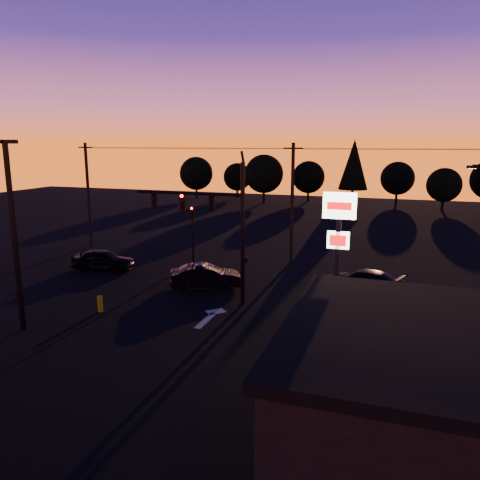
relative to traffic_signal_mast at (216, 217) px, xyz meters
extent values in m
plane|color=black|center=(0.10, -3.99, -4.94)|extent=(120.00, 120.00, 0.00)
cube|color=beige|center=(0.60, -2.99, -4.93)|extent=(0.35, 2.20, 0.01)
cube|color=beige|center=(0.60, -1.59, -4.93)|extent=(1.20, 1.20, 0.01)
cylinder|color=black|center=(1.60, 0.01, -0.94)|extent=(0.24, 0.24, 8.00)
cylinder|color=black|center=(1.60, 0.01, 3.26)|extent=(0.14, 0.52, 0.76)
cylinder|color=black|center=(-1.65, 0.01, 1.26)|extent=(6.50, 0.16, 0.16)
cube|color=black|center=(-0.20, 0.01, 0.76)|extent=(0.32, 0.22, 0.95)
sphere|color=black|center=(-0.20, -0.12, 1.11)|extent=(0.18, 0.18, 0.18)
sphere|color=black|center=(-0.20, -0.12, 0.81)|extent=(0.18, 0.18, 0.18)
sphere|color=black|center=(-0.20, -0.12, 0.51)|extent=(0.18, 0.18, 0.18)
cube|color=black|center=(-2.00, 0.01, 0.76)|extent=(0.32, 0.22, 0.95)
sphere|color=#FF0705|center=(-2.00, -0.12, 1.11)|extent=(0.18, 0.18, 0.18)
sphere|color=black|center=(-2.00, -0.12, 0.81)|extent=(0.18, 0.18, 0.18)
sphere|color=black|center=(-2.00, -0.12, 0.51)|extent=(0.18, 0.18, 0.18)
cube|color=black|center=(-3.80, 0.01, 0.76)|extent=(0.32, 0.22, 0.95)
sphere|color=black|center=(-3.80, -0.12, 1.11)|extent=(0.18, 0.18, 0.18)
sphere|color=black|center=(-3.80, -0.12, 0.81)|extent=(0.18, 0.18, 0.18)
sphere|color=black|center=(-3.80, -0.12, 0.51)|extent=(0.18, 0.18, 0.18)
cube|color=black|center=(1.78, 0.01, -2.34)|extent=(0.22, 0.18, 0.28)
cylinder|color=black|center=(-4.90, 7.51, -3.14)|extent=(0.14, 0.14, 3.60)
cube|color=black|center=(-4.90, 7.51, -1.04)|extent=(0.30, 0.20, 0.90)
sphere|color=#FF0705|center=(-4.90, 7.39, -0.72)|extent=(0.18, 0.18, 0.18)
sphere|color=black|center=(-4.90, 7.39, -1.00)|extent=(0.18, 0.18, 0.18)
sphere|color=black|center=(-4.90, 7.39, -1.28)|extent=(0.18, 0.18, 0.18)
cube|color=black|center=(-7.40, -6.99, -0.44)|extent=(0.18, 0.18, 9.00)
cube|color=black|center=(-7.05, -6.99, 4.11)|extent=(0.55, 0.30, 0.18)
cube|color=black|center=(7.10, -2.49, -1.74)|extent=(0.22, 0.22, 6.40)
cube|color=white|center=(7.10, -2.49, 1.26)|extent=(1.50, 0.25, 1.20)
cube|color=red|center=(7.10, -2.63, 1.26)|extent=(1.10, 0.02, 0.35)
cube|color=white|center=(7.10, -2.49, -0.34)|extent=(1.00, 0.22, 0.80)
cube|color=red|center=(7.10, -2.62, -0.34)|extent=(0.75, 0.02, 0.50)
cube|color=black|center=(12.90, 1.51, 2.91)|extent=(0.50, 0.22, 0.14)
plane|color=#FFB759|center=(12.90, 1.51, 2.83)|extent=(0.35, 0.35, 0.00)
cylinder|color=black|center=(-15.90, 10.01, -0.44)|extent=(0.26, 0.26, 9.00)
cube|color=black|center=(-15.90, 10.01, 3.66)|extent=(1.40, 0.10, 0.10)
cylinder|color=black|center=(2.10, 10.01, -0.44)|extent=(0.26, 0.26, 9.00)
cube|color=black|center=(2.10, 10.01, 3.66)|extent=(1.40, 0.10, 0.10)
cylinder|color=black|center=(-6.90, 9.41, 3.61)|extent=(18.00, 0.02, 0.02)
cylinder|color=black|center=(-6.90, 10.01, 3.66)|extent=(18.00, 0.02, 0.02)
cylinder|color=black|center=(-6.90, 10.61, 3.61)|extent=(18.00, 0.02, 0.02)
cylinder|color=black|center=(11.10, 9.41, 3.61)|extent=(18.00, 0.02, 0.02)
cylinder|color=black|center=(11.10, 10.01, 3.66)|extent=(18.00, 0.02, 0.02)
cylinder|color=black|center=(11.10, 10.61, 3.61)|extent=(18.00, 0.02, 0.02)
cube|color=black|center=(9.10, -7.47, -3.54)|extent=(2.20, 0.05, 1.60)
cube|color=black|center=(12.10, -7.47, -3.54)|extent=(2.20, 0.05, 1.60)
cylinder|color=#B6B009|center=(-5.36, -3.59, -4.51)|extent=(0.29, 0.29, 0.86)
cylinder|color=black|center=(-21.90, 46.01, -4.12)|extent=(0.36, 0.36, 1.62)
sphere|color=black|center=(-21.90, 46.01, -0.87)|extent=(5.36, 5.36, 5.36)
cylinder|color=black|center=(-15.90, 49.01, -4.25)|extent=(0.36, 0.36, 1.38)
sphere|color=black|center=(-15.90, 49.01, -1.50)|extent=(4.54, 4.54, 4.54)
cylinder|color=black|center=(-9.90, 44.01, -4.06)|extent=(0.36, 0.36, 1.75)
sphere|color=black|center=(-9.90, 44.01, -0.56)|extent=(5.77, 5.78, 5.78)
cylinder|color=black|center=(-3.90, 48.01, -4.19)|extent=(0.36, 0.36, 1.50)
sphere|color=black|center=(-3.90, 48.01, -1.19)|extent=(4.95, 4.95, 4.95)
cylinder|color=black|center=(3.10, 45.01, -3.75)|extent=(0.36, 0.36, 2.38)
cone|color=black|center=(3.10, 45.01, 1.00)|extent=(4.18, 4.18, 7.12)
cylinder|color=black|center=(9.10, 50.01, -4.19)|extent=(0.36, 0.36, 1.50)
sphere|color=black|center=(9.10, 50.01, -1.19)|extent=(4.95, 4.95, 4.95)
cylinder|color=black|center=(15.10, 44.01, -4.25)|extent=(0.36, 0.36, 1.38)
sphere|color=black|center=(15.10, 44.01, -1.50)|extent=(4.54, 4.54, 4.54)
imported|color=black|center=(-10.24, 3.68, -4.19)|extent=(4.67, 2.67, 1.50)
imported|color=black|center=(-1.60, 2.23, -4.20)|extent=(4.73, 3.28, 1.48)
imported|color=black|center=(7.85, 4.51, -4.23)|extent=(5.26, 3.46, 1.42)
imported|color=black|center=(9.19, -5.82, -4.31)|extent=(2.56, 4.70, 1.25)
camera|label=1|loc=(9.68, -23.92, 4.09)|focal=35.00mm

